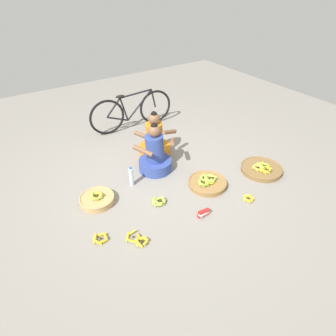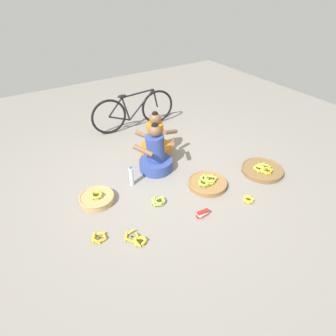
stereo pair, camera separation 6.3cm
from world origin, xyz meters
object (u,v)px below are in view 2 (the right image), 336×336
Objects in this scene: bicycle_leaning at (134,111)px; banana_basket_near_bicycle at (207,183)px; vendor_woman_behind at (156,141)px; loose_bananas_back_center at (137,239)px; loose_bananas_front_right at (159,201)px; packet_carton_stack at (203,214)px; loose_bananas_near_vendor at (99,238)px; banana_basket_back_right at (97,198)px; loose_bananas_front_center at (249,200)px; banana_basket_mid_right at (262,170)px; water_bottle at (131,176)px; vendor_woman_front at (156,155)px.

bicycle_leaning is 2.30m from banana_basket_near_bicycle.
vendor_woman_behind is 1.40× the size of banana_basket_near_bicycle.
banana_basket_near_bicycle reaches higher than loose_bananas_back_center.
loose_bananas_front_right is 0.63m from packet_carton_stack.
banana_basket_near_bicycle is 1.74m from loose_bananas_near_vendor.
bicycle_leaning reaches higher than packet_carton_stack.
loose_bananas_front_center is (1.77, -1.12, -0.03)m from banana_basket_back_right.
banana_basket_near_bicycle is 0.63m from loose_bananas_front_center.
vendor_woman_behind reaches higher than banana_basket_mid_right.
banana_basket_near_bicycle is at bearing 115.00° from loose_bananas_front_center.
bicycle_leaning is 3.55× the size of banana_basket_back_right.
water_bottle is (0.58, 0.08, 0.09)m from banana_basket_back_right.
loose_bananas_near_vendor is at bearing 178.33° from banana_basket_mid_right.
loose_bananas_near_vendor is (-1.31, -0.89, -0.24)m from vendor_woman_front.
water_bottle reaches higher than packet_carton_stack.
bicycle_leaning is (0.39, 1.50, 0.09)m from vendor_woman_front.
banana_basket_back_right is at bearing 160.11° from banana_basket_near_bicycle.
banana_basket_near_bicycle reaches higher than banana_basket_mid_right.
loose_bananas_back_center is at bearing -127.30° from vendor_woman_behind.
water_bottle is 1.20m from packet_carton_stack.
vendor_woman_front reaches higher than banana_basket_near_bicycle.
loose_bananas_front_center is at bearing -84.01° from bicycle_leaning.
banana_basket_near_bicycle reaches higher than loose_bananas_front_center.
loose_bananas_near_vendor is at bearing -137.43° from water_bottle.
bicycle_leaning is 2.99× the size of banana_basket_near_bicycle.
vendor_woman_behind is 1.29m from loose_bananas_front_right.
packet_carton_stack is at bearing -168.91° from banana_basket_mid_right.
loose_bananas_front_right is at bearing 37.40° from loose_bananas_back_center.
vendor_woman_behind reaches higher than bicycle_leaning.
loose_bananas_front_center is (2.00, -0.46, 0.00)m from loose_bananas_near_vendor.
water_bottle is at bearing 102.82° from loose_bananas_front_right.
banana_basket_back_right is 0.86m from loose_bananas_front_right.
banana_basket_mid_right is 2.68m from loose_bananas_near_vendor.
loose_bananas_back_center is (-1.18, -1.55, -0.23)m from vendor_woman_behind.
packet_carton_stack reaches higher than loose_bananas_back_center.
water_bottle is at bearing 145.83° from banana_basket_near_bicycle.
banana_basket_back_right is 1.50× the size of water_bottle.
water_bottle is at bearing 156.35° from banana_basket_mid_right.
banana_basket_near_bicycle is (0.19, -1.17, -0.20)m from vendor_woman_behind.
loose_bananas_front_right is at bearing 175.64° from banana_basket_near_bicycle.
water_bottle is (-0.93, 0.63, 0.10)m from banana_basket_near_bicycle.
banana_basket_back_right is (-1.32, -0.63, -0.20)m from vendor_woman_behind.
loose_bananas_front_center is (0.30, -2.85, -0.33)m from bicycle_leaning.
loose_bananas_front_center is at bearing -75.36° from vendor_woman_behind.
banana_basket_mid_right is at bearing -11.45° from banana_basket_near_bicycle.
banana_basket_mid_right is 1.34× the size of banana_basket_back_right.
banana_basket_back_right is 0.59m from water_bottle.
banana_basket_back_right is 1.46m from packet_carton_stack.
banana_basket_near_bicycle is at bearing -4.36° from loose_bananas_front_right.
loose_bananas_near_vendor is at bearing -145.82° from vendor_woman_front.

